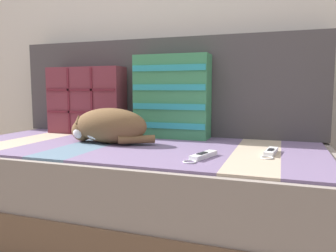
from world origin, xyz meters
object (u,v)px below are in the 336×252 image
at_px(couch, 136,186).
at_px(throw_pillow_striped, 172,97).
at_px(sleeping_cat, 107,127).
at_px(game_remote_near, 271,152).
at_px(throw_pillow_quilted, 87,101).
at_px(game_remote_far, 203,156).

bearing_deg(couch, throw_pillow_striped, 66.88).
xyz_separation_m(throw_pillow_striped, sleeping_cat, (-0.24, -0.27, -0.14)).
relative_size(throw_pillow_striped, game_remote_near, 2.23).
bearing_deg(throw_pillow_quilted, couch, -30.00).
xyz_separation_m(throw_pillow_quilted, sleeping_cat, (0.29, -0.27, -0.11)).
distance_m(throw_pillow_striped, game_remote_far, 0.58).
distance_m(throw_pillow_quilted, sleeping_cat, 0.41).
distance_m(couch, throw_pillow_striped, 0.50).
bearing_deg(game_remote_far, game_remote_near, 33.67).
relative_size(throw_pillow_quilted, game_remote_near, 2.36).
distance_m(game_remote_near, game_remote_far, 0.29).
height_order(couch, game_remote_near, game_remote_near).
relative_size(throw_pillow_striped, game_remote_far, 2.13).
bearing_deg(game_remote_near, throw_pillow_quilted, 163.93).
height_order(throw_pillow_quilted, throw_pillow_striped, throw_pillow_striped).
bearing_deg(couch, sleeping_cat, -167.57).
bearing_deg(throw_pillow_striped, throw_pillow_quilted, 179.94).
relative_size(game_remote_near, game_remote_far, 0.95).
xyz_separation_m(throw_pillow_quilted, game_remote_near, (1.04, -0.30, -0.18)).
bearing_deg(sleeping_cat, throw_pillow_quilted, 136.56).
bearing_deg(sleeping_cat, game_remote_near, -2.06).
height_order(sleeping_cat, game_remote_far, sleeping_cat).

